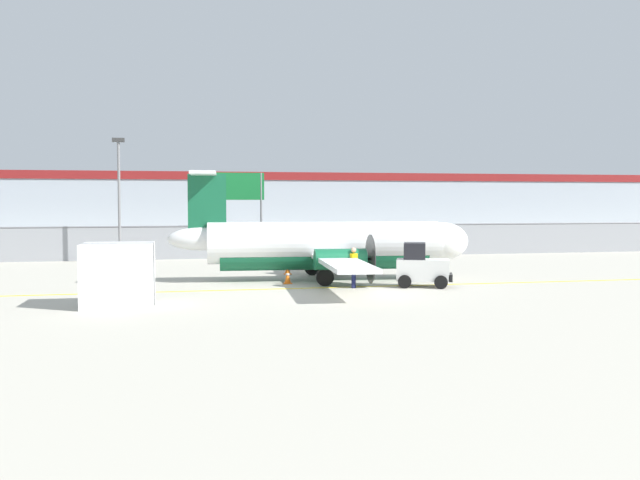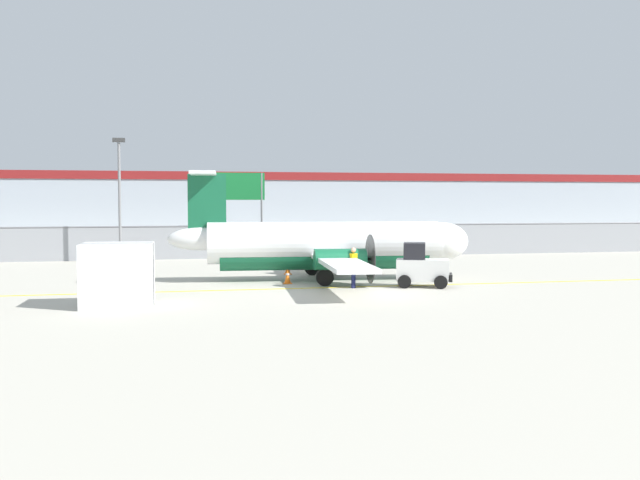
# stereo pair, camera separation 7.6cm
# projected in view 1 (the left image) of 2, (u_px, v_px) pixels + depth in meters

# --- Properties ---
(ground_plane) EXTENTS (140.00, 140.00, 0.01)m
(ground_plane) POSITION_uv_depth(u_px,v_px,m) (340.00, 287.00, 30.10)
(ground_plane) COLOR #B7B2A3
(perimeter_fence) EXTENTS (98.00, 0.10, 2.10)m
(perimeter_fence) POSITION_uv_depth(u_px,v_px,m) (281.00, 240.00, 45.67)
(perimeter_fence) COLOR gray
(perimeter_fence) RESTS_ON ground
(parking_lot_strip) EXTENTS (98.00, 17.00, 0.12)m
(parking_lot_strip) POSITION_uv_depth(u_px,v_px,m) (259.00, 245.00, 56.95)
(parking_lot_strip) COLOR #38383A
(parking_lot_strip) RESTS_ON ground
(background_building) EXTENTS (91.00, 8.10, 6.50)m
(background_building) POSITION_uv_depth(u_px,v_px,m) (237.00, 204.00, 74.83)
(background_building) COLOR #A8B2BC
(background_building) RESTS_ON ground
(commuter_airplane) EXTENTS (13.97, 16.07, 4.92)m
(commuter_airplane) POSITION_uv_depth(u_px,v_px,m) (330.00, 245.00, 32.71)
(commuter_airplane) COLOR white
(commuter_airplane) RESTS_ON ground
(baggage_tug) EXTENTS (2.57, 2.01, 1.88)m
(baggage_tug) POSITION_uv_depth(u_px,v_px,m) (422.00, 267.00, 30.21)
(baggage_tug) COLOR silver
(baggage_tug) RESTS_ON ground
(ground_crew_worker) EXTENTS (0.44, 0.54, 1.70)m
(ground_crew_worker) POSITION_uv_depth(u_px,v_px,m) (354.00, 265.00, 29.88)
(ground_crew_worker) COLOR #191E4C
(ground_crew_worker) RESTS_ON ground
(cargo_container) EXTENTS (2.47, 2.08, 2.20)m
(cargo_container) POSITION_uv_depth(u_px,v_px,m) (118.00, 275.00, 24.66)
(cargo_container) COLOR silver
(cargo_container) RESTS_ON ground
(traffic_cone_near_left) EXTENTS (0.36, 0.36, 0.64)m
(traffic_cone_near_left) POSITION_uv_depth(u_px,v_px,m) (288.00, 268.00, 35.33)
(traffic_cone_near_left) COLOR orange
(traffic_cone_near_left) RESTS_ON ground
(traffic_cone_near_right) EXTENTS (0.36, 0.36, 0.64)m
(traffic_cone_near_right) POSITION_uv_depth(u_px,v_px,m) (288.00, 277.00, 31.39)
(traffic_cone_near_right) COLOR orange
(traffic_cone_near_right) RESTS_ON ground
(parked_car_0) EXTENTS (4.25, 2.11, 1.58)m
(parked_car_0) POSITION_uv_depth(u_px,v_px,m) (95.00, 240.00, 49.27)
(parked_car_0) COLOR #B28C19
(parked_car_0) RESTS_ON parking_lot_strip
(parked_car_1) EXTENTS (4.38, 2.40, 1.58)m
(parked_car_1) POSITION_uv_depth(u_px,v_px,m) (192.00, 236.00, 55.46)
(parked_car_1) COLOR red
(parked_car_1) RESTS_ON parking_lot_strip
(parked_car_2) EXTENTS (4.22, 2.03, 1.58)m
(parked_car_2) POSITION_uv_depth(u_px,v_px,m) (304.00, 234.00, 58.49)
(parked_car_2) COLOR #19662D
(parked_car_2) RESTS_ON parking_lot_strip
(parked_car_3) EXTENTS (4.39, 2.45, 1.58)m
(parked_car_3) POSITION_uv_depth(u_px,v_px,m) (427.00, 236.00, 55.89)
(parked_car_3) COLOR gray
(parked_car_3) RESTS_ON parking_lot_strip
(apron_light_pole) EXTENTS (0.70, 0.30, 7.27)m
(apron_light_pole) POSITION_uv_depth(u_px,v_px,m) (119.00, 189.00, 41.25)
(apron_light_pole) COLOR slate
(apron_light_pole) RESTS_ON ground
(highway_sign) EXTENTS (3.60, 0.14, 5.50)m
(highway_sign) POSITION_uv_depth(u_px,v_px,m) (237.00, 193.00, 47.16)
(highway_sign) COLOR slate
(highway_sign) RESTS_ON ground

